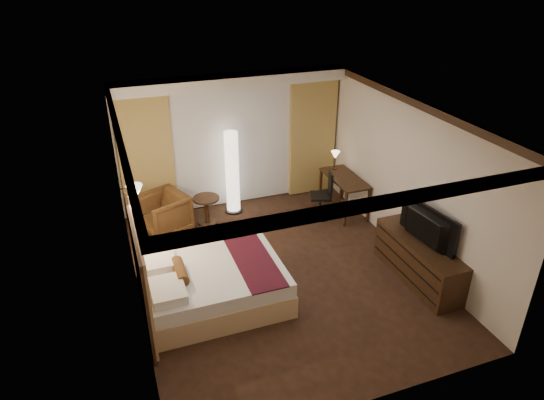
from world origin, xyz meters
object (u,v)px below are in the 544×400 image
object	(u,v)px
armchair	(162,212)
side_table	(207,210)
floor_lamp	(232,173)
bed	(215,284)
dresser	(418,260)
television	(423,223)
office_chair	(321,194)
desk	(344,194)

from	to	relation	value
armchair	side_table	distance (m)	0.86
armchair	floor_lamp	bearing A→B (deg)	80.93
bed	floor_lamp	distance (m)	2.90
side_table	dresser	bearing A→B (deg)	-46.68
television	armchair	bearing A→B (deg)	44.90
bed	television	world-z (taller)	television
bed	office_chair	distance (m)	3.18
desk	television	distance (m)	2.53
side_table	dresser	size ratio (longest dim) A/B	0.31
office_chair	television	bearing A→B (deg)	-57.95
armchair	dresser	world-z (taller)	armchair
side_table	office_chair	bearing A→B (deg)	-13.38
side_table	armchair	bearing A→B (deg)	-176.46
side_table	floor_lamp	bearing A→B (deg)	25.93
desk	dresser	distance (m)	2.45
desk	dresser	world-z (taller)	desk
television	bed	bearing A→B (deg)	73.53
side_table	television	xyz separation A→B (m)	(2.72, -2.91, 0.75)
armchair	office_chair	xyz separation A→B (m)	(3.00, -0.46, 0.07)
floor_lamp	office_chair	distance (m)	1.78
television	desk	bearing A→B (deg)	-5.86
floor_lamp	television	bearing A→B (deg)	-56.79
side_table	floor_lamp	size ratio (longest dim) A/B	0.32
dresser	side_table	bearing A→B (deg)	133.32
armchair	desk	xyz separation A→B (m)	(3.54, -0.41, -0.05)
side_table	floor_lamp	xyz separation A→B (m)	(0.61, 0.30, 0.57)
bed	side_table	size ratio (longest dim) A/B	3.67
armchair	dresser	bearing A→B (deg)	28.86
office_chair	dresser	bearing A→B (deg)	-57.27
side_table	dresser	xyz separation A→B (m)	(2.75, -2.91, 0.07)
side_table	dresser	distance (m)	4.00
side_table	desk	bearing A→B (deg)	-9.75
desk	office_chair	xyz separation A→B (m)	(-0.54, -0.05, 0.11)
dresser	armchair	bearing A→B (deg)	141.46
desk	dresser	xyz separation A→B (m)	(0.05, -2.45, -0.03)
office_chair	television	distance (m)	2.52
side_table	bed	bearing A→B (deg)	-100.35
side_table	desk	xyz separation A→B (m)	(2.70, -0.46, 0.10)
bed	dresser	xyz separation A→B (m)	(3.18, -0.56, 0.05)
bed	office_chair	xyz separation A→B (m)	(2.59, 1.84, 0.19)
dresser	television	xyz separation A→B (m)	(-0.03, 0.00, 0.68)
floor_lamp	office_chair	xyz separation A→B (m)	(1.55, -0.81, -0.36)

